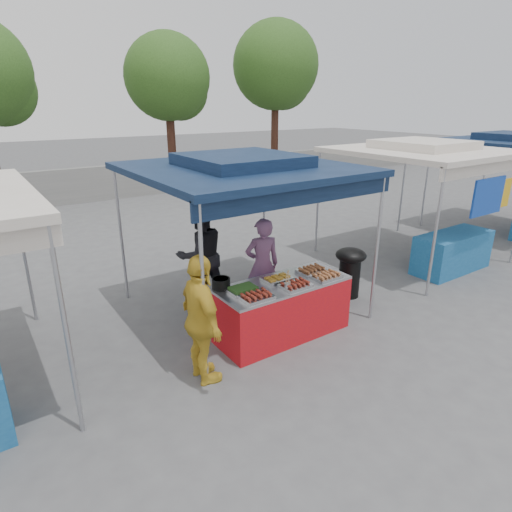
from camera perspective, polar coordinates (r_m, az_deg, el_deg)
ground_plane at (r=6.67m, az=2.96°, el=-9.98°), size 80.00×80.00×0.00m
back_wall at (r=16.20m, az=-21.53°, el=8.83°), size 40.00×0.25×1.20m
main_canopy at (r=6.65m, az=-1.84°, el=11.67°), size 3.20×3.20×2.57m
neighbor_stall_right at (r=9.71m, az=22.83°, el=8.13°), size 3.20×3.20×2.57m
tree_2 at (r=19.64m, az=-11.35°, el=21.90°), size 3.58×3.53×6.06m
tree_3 at (r=22.32m, az=2.87°, el=23.56°), size 4.06×4.06×6.98m
vendor_table at (r=6.40m, az=3.57°, el=-7.04°), size 2.00×0.80×0.85m
food_tray_fl at (r=5.69m, az=0.09°, el=-5.45°), size 0.42×0.30×0.07m
food_tray_fm at (r=6.06m, az=5.31°, el=-3.91°), size 0.42×0.30×0.07m
food_tray_fr at (r=6.42m, az=9.35°, el=-2.68°), size 0.42×0.30×0.07m
food_tray_bl at (r=5.90m, az=-1.72°, el=-4.50°), size 0.42×0.30×0.07m
food_tray_bm at (r=6.26m, az=2.85°, el=-3.02°), size 0.42×0.30×0.07m
food_tray_br at (r=6.60m, az=7.42°, el=-1.92°), size 0.42×0.30×0.07m
cooking_pot at (r=6.01m, az=-4.69°, el=-3.65°), size 0.26×0.26×0.15m
skewer_cup at (r=5.96m, az=4.21°, el=-4.09°), size 0.08×0.08×0.10m
wok_burner at (r=7.77m, az=12.41°, el=-1.58°), size 0.54×0.54×0.91m
crate_left at (r=6.86m, az=-2.93°, el=-7.56°), size 0.54×0.38×0.32m
crate_right at (r=7.07m, az=1.37°, el=-6.63°), size 0.54×0.38×0.32m
crate_stacked at (r=6.94m, az=1.39°, el=-4.29°), size 0.52×0.36×0.31m
vendor_woman at (r=7.01m, az=0.84°, el=-1.23°), size 0.67×0.54×1.59m
helper_man at (r=7.26m, az=-7.34°, el=0.13°), size 0.90×0.72×1.77m
customer_person at (r=5.25m, az=-7.27°, el=-8.53°), size 0.47×1.00×1.67m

